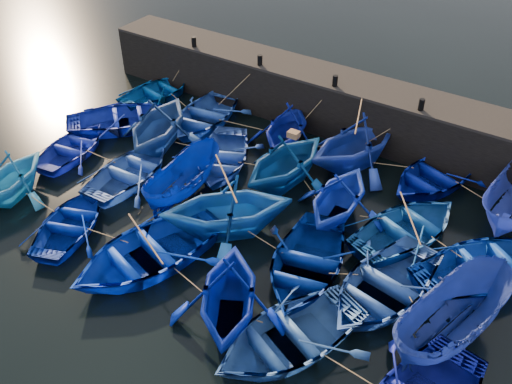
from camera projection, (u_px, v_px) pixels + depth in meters
The scene contains 34 objects.
ground at pixel (208, 252), 20.71m from camera, with size 120.00×120.00×0.00m, color black.
quay_wall at pixel (341, 105), 26.94m from camera, with size 26.00×2.50×2.50m, color black.
quay_top at pixel (344, 80), 26.14m from camera, with size 26.00×2.50×0.12m, color black.
bollard_0 at pixel (194, 42), 28.87m from camera, with size 0.24×0.24×0.50m, color black.
bollard_1 at pixel (260, 60), 27.11m from camera, with size 0.24×0.24×0.50m, color black.
bollard_2 at pixel (335, 81), 25.36m from camera, with size 0.24×0.24×0.50m, color black.
bollard_3 at pixel (421, 105), 23.60m from camera, with size 0.24×0.24×0.50m, color black.
boat_0 at pixel (158, 91), 29.79m from camera, with size 3.13×4.38×0.91m, color #003F87.
boat_1 at pixel (204, 115), 27.64m from camera, with size 3.60×5.03×1.04m, color blue.
boat_2 at pixel (286, 127), 25.67m from camera, with size 3.48×4.04×2.13m, color #09178C.
boat_3 at pixel (355, 142), 24.28m from camera, with size 4.15×4.81×2.53m, color navy.
boat_4 at pixel (434, 176), 23.65m from camera, with size 3.40×4.76×0.99m, color #02117F.
boat_6 at pixel (123, 118), 27.37m from camera, with size 3.74×5.23×1.08m, color #1023A5.
boat_7 at pixel (158, 123), 25.59m from camera, with size 4.13×4.79×2.52m, color navy.
boat_8 at pixel (221, 157), 24.78m from camera, with size 3.39×4.73×0.98m, color blue.
boat_9 at pixel (286, 160), 23.26m from camera, with size 3.99×4.63×2.44m, color navy.
boat_10 at pixel (340, 196), 21.54m from camera, with size 3.61×4.18×2.20m, color #0D29AE.
boat_11 at pixel (408, 228), 20.96m from camera, with size 3.51×4.90×1.02m, color navy.
boat_12 at pixel (488, 267), 19.27m from camera, with size 3.89×5.44×1.13m, color #0734A4.
boat_13 at pixel (73, 147), 25.54m from camera, with size 2.95×4.12×0.85m, color #17259D.
boat_14 at pixel (131, 171), 23.96m from camera, with size 3.35×4.68×0.97m, color blue.
boat_15 at pixel (183, 179), 22.83m from camera, with size 1.65×4.39×1.70m, color navy.
boat_16 at pixel (227, 207), 20.74m from camera, with size 4.21×4.88×2.57m, color #0F4B9B.
boat_17 at pixel (305, 263), 19.48m from camera, with size 3.67×5.12×1.06m, color navy.
boat_18 at pixel (383, 286), 18.64m from camera, with size 3.69×5.16×1.07m, color #294FA0.
boat_19 at pixel (451, 318), 16.98m from camera, with size 1.91×5.08×1.96m, color navy.
boat_20 at pixel (8, 177), 22.71m from camera, with size 3.33×3.86×2.03m, color #2479C1.
boat_21 at pixel (71, 223), 21.35m from camera, with size 2.95×4.12×0.86m, color #001B88.
boat_22 at pixel (147, 251), 19.86m from camera, with size 4.12×5.75×1.19m, color #052ED6.
boat_23 at pixel (228, 294), 17.54m from camera, with size 3.74×4.34×2.29m, color #00168F.
boat_24 at pixel (288, 336), 17.02m from camera, with size 3.65×5.10×1.06m, color #2B58A0.
wooden_crate at pixel (294, 134), 22.32m from camera, with size 0.44×0.35×0.25m, color brown.
mooring_ropes at pixel (279, 164), 23.63m from camera, with size 18.07×11.91×2.10m.
loose_oars at pixel (290, 184), 20.89m from camera, with size 9.37×11.56×1.61m.
Camera 1 is at (9.84, -11.70, 14.25)m, focal length 40.00 mm.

